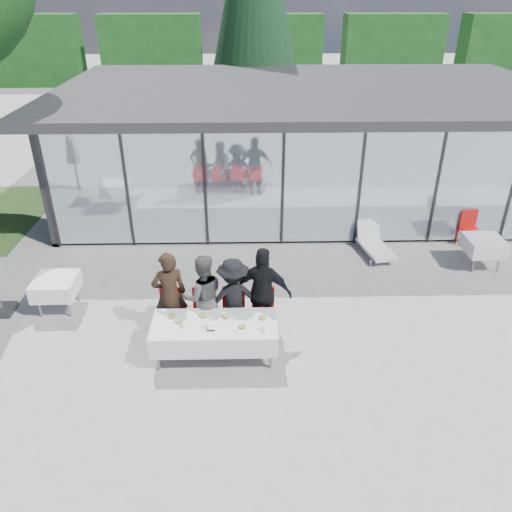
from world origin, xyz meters
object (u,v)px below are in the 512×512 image
(diner_c, at_px, (233,298))
(plate_c, at_px, (226,316))
(diner_b, at_px, (203,296))
(juice_bottle, at_px, (181,322))
(dining_table, at_px, (215,333))
(lounger, at_px, (374,243))
(plate_extra, at_px, (242,327))
(spare_table_right, at_px, (484,246))
(plate_a, at_px, (172,317))
(spare_chair_a, at_px, (464,223))
(plate_b, at_px, (203,316))
(spare_table_left, at_px, (56,286))
(diner_chair_c, at_px, (234,309))
(diner_a, at_px, (170,295))
(diner_chair_b, at_px, (204,309))
(diner_chair_d, at_px, (263,309))
(folded_eyeglasses, at_px, (211,331))
(diner_chair_a, at_px, (172,310))
(diner_d, at_px, (263,293))
(plate_d, at_px, (263,318))
(spare_chair_b, at_px, (465,224))

(diner_c, distance_m, plate_c, 0.55)
(diner_b, relative_size, juice_bottle, 10.98)
(dining_table, distance_m, lounger, 5.59)
(plate_extra, height_order, spare_table_right, plate_extra)
(plate_a, xyz_separation_m, spare_chair_a, (7.14, 4.39, -0.24))
(plate_b, xyz_separation_m, spare_table_left, (-3.18, 1.43, -0.22))
(diner_chair_c, bearing_deg, diner_a, -178.01)
(diner_chair_b, distance_m, diner_c, 0.64)
(diner_a, relative_size, diner_chair_d, 1.86)
(lounger, bearing_deg, spare_chair_a, 12.44)
(dining_table, bearing_deg, folded_eyeglasses, -101.67)
(folded_eyeglasses, xyz_separation_m, lounger, (3.91, 4.25, -0.50))
(plate_a, relative_size, spare_table_right, 0.34)
(plate_b, relative_size, plate_c, 1.00)
(diner_chair_d, bearing_deg, diner_b, -177.91)
(diner_c, xyz_separation_m, spare_table_left, (-3.72, 0.92, -0.27))
(plate_b, height_order, folded_eyeglasses, plate_b)
(juice_bottle, relative_size, spare_table_right, 0.18)
(diner_chair_a, distance_m, plate_extra, 1.67)
(dining_table, xyz_separation_m, diner_chair_b, (-0.24, 0.75, -0.00))
(diner_d, height_order, plate_a, diner_d)
(diner_chair_d, height_order, plate_a, diner_chair_d)
(folded_eyeglasses, bearing_deg, plate_a, 150.87)
(diner_chair_c, height_order, folded_eyeglasses, diner_chair_c)
(diner_d, bearing_deg, diner_a, 13.73)
(diner_chair_b, height_order, lounger, diner_chair_b)
(diner_b, height_order, plate_extra, diner_b)
(diner_b, bearing_deg, diner_chair_c, 171.61)
(diner_a, xyz_separation_m, lounger, (4.74, 3.32, -0.65))
(dining_table, height_order, spare_table_right, dining_table)
(juice_bottle, relative_size, spare_table_left, 0.18)
(folded_eyeglasses, bearing_deg, plate_b, 111.86)
(plate_b, relative_size, lounger, 0.20)
(spare_chair_a, xyz_separation_m, lounger, (-2.49, -0.55, -0.28))
(diner_a, bearing_deg, diner_d, 162.07)
(diner_c, distance_m, plate_d, 0.81)
(folded_eyeglasses, relative_size, spare_chair_b, 0.14)
(diner_b, bearing_deg, plate_b, 80.88)
(lounger, bearing_deg, diner_b, -141.06)
(plate_a, distance_m, spare_table_right, 7.74)
(diner_chair_a, xyz_separation_m, plate_extra, (1.38, -0.90, 0.24))
(diner_b, relative_size, diner_d, 0.92)
(diner_a, height_order, plate_d, diner_a)
(diner_chair_d, relative_size, spare_chair_b, 1.00)
(diner_c, bearing_deg, plate_extra, 89.71)
(diner_chair_b, distance_m, spare_table_left, 3.27)
(diner_c, distance_m, plate_b, 0.75)
(diner_chair_c, distance_m, spare_table_right, 6.49)
(plate_c, distance_m, spare_table_right, 6.86)
(plate_c, relative_size, plate_d, 1.00)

